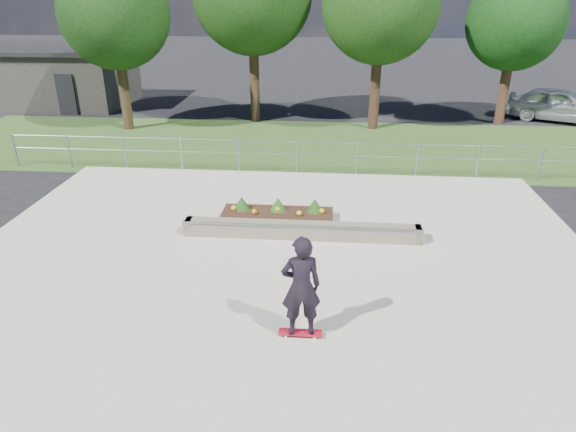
% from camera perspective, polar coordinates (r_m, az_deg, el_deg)
% --- Properties ---
extents(ground, '(120.00, 120.00, 0.00)m').
position_cam_1_polar(ground, '(10.94, -1.72, -8.45)').
color(ground, black).
rests_on(ground, ground).
extents(grass_verge, '(30.00, 8.00, 0.02)m').
position_cam_1_polar(grass_verge, '(21.02, 1.64, 7.87)').
color(grass_verge, '#2B481C').
rests_on(grass_verge, ground).
extents(concrete_slab, '(15.00, 15.00, 0.06)m').
position_cam_1_polar(concrete_slab, '(10.92, -1.72, -8.32)').
color(concrete_slab, '#AEA89A').
rests_on(concrete_slab, ground).
extents(fence, '(20.06, 0.06, 1.20)m').
position_cam_1_polar(fence, '(17.46, 1.01, 7.06)').
color(fence, '#93959B').
rests_on(fence, ground).
extents(building, '(8.40, 5.40, 3.00)m').
position_cam_1_polar(building, '(31.37, -24.79, 13.97)').
color(building, '#2E2C29').
rests_on(building, ground).
extents(tree_far_left, '(4.55, 4.55, 7.15)m').
position_cam_1_polar(tree_far_left, '(23.97, -18.72, 20.48)').
color(tree_far_left, black).
rests_on(tree_far_left, ground).
extents(tree_mid_right, '(4.90, 4.90, 7.70)m').
position_cam_1_polar(tree_mid_right, '(23.24, 10.27, 22.15)').
color(tree_mid_right, black).
rests_on(tree_mid_right, ground).
extents(tree_far_right, '(4.20, 4.20, 6.60)m').
position_cam_1_polar(tree_far_right, '(25.93, 23.94, 19.09)').
color(tree_far_right, '#352015').
rests_on(tree_far_right, ground).
extents(grind_ledge, '(6.00, 0.44, 0.43)m').
position_cam_1_polar(grind_ledge, '(12.96, 1.50, -1.60)').
color(grind_ledge, '#685C4C').
rests_on(grind_ledge, concrete_slab).
extents(planter_bed, '(3.00, 1.20, 0.61)m').
position_cam_1_polar(planter_bed, '(13.86, -1.20, 0.10)').
color(planter_bed, black).
rests_on(planter_bed, concrete_slab).
extents(skateboarder, '(0.80, 0.58, 2.02)m').
position_cam_1_polar(skateboarder, '(9.03, 1.45, -7.87)').
color(skateboarder, silver).
rests_on(skateboarder, concrete_slab).
extents(parked_car, '(4.97, 3.61, 1.57)m').
position_cam_1_polar(parked_car, '(28.00, 27.91, 10.88)').
color(parked_car, '#AEB4B8').
rests_on(parked_car, ground).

